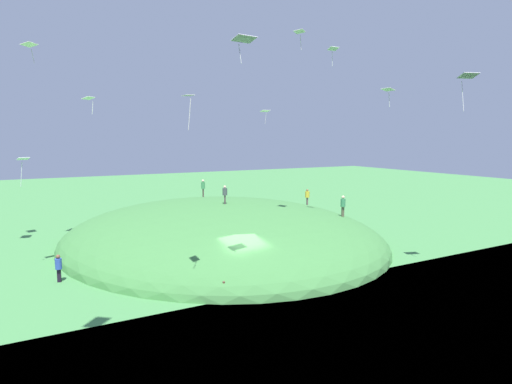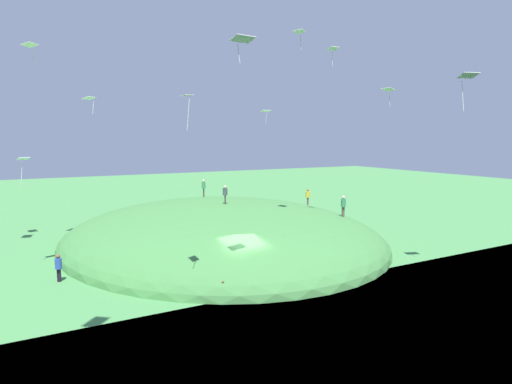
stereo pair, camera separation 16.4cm
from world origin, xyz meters
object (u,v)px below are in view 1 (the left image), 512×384
object	(u,v)px
person_on_hilltop	(203,186)
kite_2	(468,77)
person_near_shore	(307,195)
person_with_child	(58,265)
kite_7	(89,99)
kite_1	(188,99)
kite_4	(265,111)
kite_3	(23,161)
kite_5	(244,39)
kite_13	(388,90)
kite_0	(29,45)
kite_9	(333,50)
person_watching_kites	(225,192)
kite_11	(300,32)
person_walking_path	(343,203)
mooring_post	(224,291)

from	to	relation	value
person_on_hilltop	kite_2	bearing A→B (deg)	31.48
person_near_shore	kite_2	distance (m)	20.26
person_with_child	kite_7	world-z (taller)	kite_7
kite_2	kite_1	bearing A→B (deg)	82.23
kite_2	kite_4	xyz separation A→B (m)	(22.56, 0.95, -0.80)
kite_3	kite_5	bearing A→B (deg)	-144.64
person_on_hilltop	kite_3	xyz separation A→B (m)	(-8.78, 15.73, 3.30)
person_with_child	kite_13	size ratio (longest dim) A/B	1.23
kite_13	kite_4	bearing A→B (deg)	6.40
person_near_shore	kite_7	world-z (taller)	kite_7
kite_0	kite_7	size ratio (longest dim) A/B	1.02
kite_1	kite_3	world-z (taller)	kite_1
kite_9	kite_4	bearing A→B (deg)	-8.40
kite_3	person_on_hilltop	bearing A→B (deg)	-60.83
person_watching_kites	kite_7	bearing A→B (deg)	-92.55
kite_11	kite_9	bearing A→B (deg)	-79.24
person_on_hilltop	kite_5	distance (m)	24.59
person_walking_path	kite_13	distance (m)	10.02
kite_4	kite_7	distance (m)	17.65
person_walking_path	kite_2	xyz separation A→B (m)	(-11.19, 0.23, 9.13)
person_walking_path	kite_1	distance (m)	20.45
kite_2	kite_7	size ratio (longest dim) A/B	1.58
kite_0	kite_11	distance (m)	20.06
kite_4	mooring_post	bearing A→B (deg)	144.66
person_on_hilltop	kite_0	bearing A→B (deg)	-65.75
kite_2	kite_3	size ratio (longest dim) A/B	1.18
person_watching_kites	person_on_hilltop	xyz separation A→B (m)	(7.21, -0.86, -0.20)
kite_7	mooring_post	size ratio (longest dim) A/B	1.39
kite_2	kite_4	size ratio (longest dim) A/B	1.55
kite_3	kite_11	size ratio (longest dim) A/B	1.50
kite_1	kite_0	bearing A→B (deg)	18.53
kite_1	kite_9	xyz separation A→B (m)	(6.73, -13.69, 4.70)
person_walking_path	kite_7	bearing A→B (deg)	156.08
kite_4	kite_11	world-z (taller)	kite_11
kite_4	kite_7	bearing A→B (deg)	94.91
kite_1	kite_13	xyz separation A→B (m)	(4.80, -17.43, 1.78)
kite_13	mooring_post	bearing A→B (deg)	102.60
mooring_post	kite_2	bearing A→B (deg)	-104.43
person_watching_kites	mooring_post	bearing A→B (deg)	0.19
person_near_shore	kite_3	bearing A→B (deg)	121.16
person_watching_kites	person_near_shore	size ratio (longest dim) A/B	0.97
person_walking_path	person_on_hilltop	bearing A→B (deg)	127.81
person_with_child	kite_0	size ratio (longest dim) A/B	1.20
person_with_child	person_watching_kites	bearing A→B (deg)	-139.75
kite_2	kite_11	world-z (taller)	kite_11
person_walking_path	kite_2	size ratio (longest dim) A/B	0.82
person_walking_path	kite_4	distance (m)	14.14
kite_2	mooring_post	distance (m)	18.95
kite_3	kite_9	world-z (taller)	kite_9
person_walking_path	kite_11	xyz separation A→B (m)	(-2.84, 6.63, 12.74)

